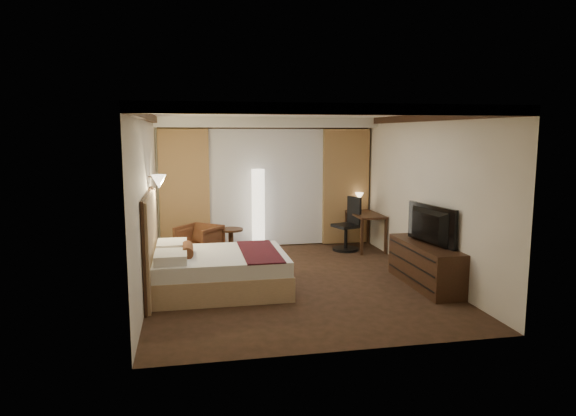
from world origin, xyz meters
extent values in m
cube|color=black|center=(0.00, 0.00, 0.00)|extent=(4.50, 5.50, 0.01)
cube|color=white|center=(0.00, 0.00, 2.70)|extent=(4.50, 5.50, 0.01)
cube|color=beige|center=(0.00, 2.75, 1.35)|extent=(4.50, 0.02, 2.70)
cube|color=beige|center=(-2.25, 0.00, 1.35)|extent=(0.02, 5.50, 2.70)
cube|color=beige|center=(2.25, 0.00, 1.35)|extent=(0.02, 5.50, 2.70)
cube|color=white|center=(0.00, 2.50, 2.60)|extent=(4.50, 0.50, 0.20)
cube|color=silver|center=(0.00, 2.67, 1.25)|extent=(2.48, 0.04, 2.45)
cube|color=tan|center=(-1.70, 2.61, 1.25)|extent=(1.00, 0.14, 2.45)
cube|color=tan|center=(1.70, 2.61, 1.25)|extent=(1.00, 0.14, 2.45)
imported|color=#513518|center=(-1.45, 1.81, 0.36)|extent=(0.96, 0.96, 0.73)
imported|color=black|center=(1.97, -0.63, 1.02)|extent=(0.86, 1.27, 0.16)
camera|label=1|loc=(-1.64, -7.91, 2.40)|focal=32.00mm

